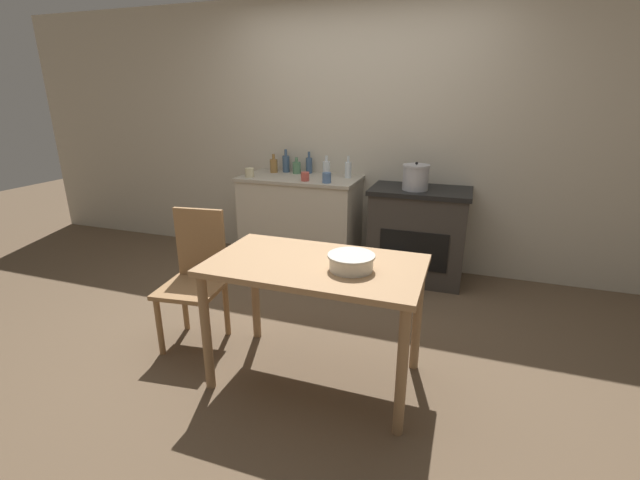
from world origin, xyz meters
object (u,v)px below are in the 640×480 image
bottle_left (309,165)px  cup_far_right (305,176)px  work_table (315,280)px  bottle_center_right (274,165)px  bottle_center_left (286,163)px  chair (196,275)px  bottle_center (326,168)px  bottle_far_left (297,167)px  bottle_mid_left (348,169)px  cup_right (250,173)px  stock_pot (416,177)px  stove (418,234)px  mixing_bowl_large (351,261)px  flour_sack (388,275)px  cup_mid_right (327,178)px

bottle_left → cup_far_right: bottle_left is taller
work_table → bottle_center_right: bearing=121.2°
bottle_center_left → bottle_center_right: size_ratio=1.24×
chair → bottle_center: bottle_center is taller
chair → bottle_center: (0.37, 1.70, 0.49)m
bottle_center_left → chair: bearing=-86.9°
chair → bottle_center_right: (-0.21, 1.73, 0.49)m
bottle_far_left → bottle_center_right: bottle_center_right is taller
bottle_mid_left → cup_right: bearing=-163.1°
chair → stock_pot: size_ratio=3.79×
bottle_center_right → work_table: bearing=-58.8°
stove → mixing_bowl_large: (-0.16, -1.79, 0.38)m
bottle_center_right → flour_sack: bearing=-21.9°
bottle_mid_left → bottle_center_left: bottle_center_left is taller
work_table → cup_mid_right: 1.62m
mixing_bowl_large → bottle_center_right: size_ratio=1.37×
work_table → chair: 0.96m
bottle_far_left → cup_mid_right: size_ratio=1.73×
stock_pot → bottle_center: (-0.88, 0.17, 0.00)m
bottle_left → flour_sack: bearing=-32.4°
stove → work_table: stove is taller
cup_right → bottle_left: bearing=40.0°
stove → bottle_left: 1.29m
bottle_center_left → cup_far_right: (0.36, -0.38, -0.05)m
chair → cup_far_right: bearing=72.5°
cup_far_right → bottle_center_right: bearing=145.9°
bottle_center_right → cup_far_right: size_ratio=2.30×
stock_pot → bottle_center_left: 1.38m
chair → flour_sack: size_ratio=2.85×
bottle_left → work_table: bearing=-68.3°
bottle_center_left → bottle_center_right: bearing=-149.6°
chair → bottle_mid_left: size_ratio=4.45×
stove → cup_right: cup_right is taller
mixing_bowl_large → cup_right: 2.17m
bottle_far_left → bottle_left: bearing=27.3°
cup_mid_right → mixing_bowl_large: bearing=-67.0°
bottle_left → bottle_center_right: bearing=-167.4°
bottle_center_left → cup_mid_right: size_ratio=2.48×
bottle_mid_left → bottle_center: bearing=176.6°
bottle_center_left → cup_far_right: bearing=-46.7°
bottle_center_left → bottle_center_right: bottle_center_left is taller
work_table → bottle_far_left: bottle_far_left is taller
bottle_far_left → bottle_mid_left: bearing=-6.0°
stock_pot → bottle_far_left: bearing=170.2°
flour_sack → bottle_far_left: bearing=152.8°
stock_pot → cup_far_right: stock_pot is taller
stove → cup_far_right: (-1.04, -0.20, 0.51)m
stove → work_table: 1.81m
bottle_mid_left → cup_far_right: bottle_mid_left is taller
chair → mixing_bowl_large: bearing=-16.1°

